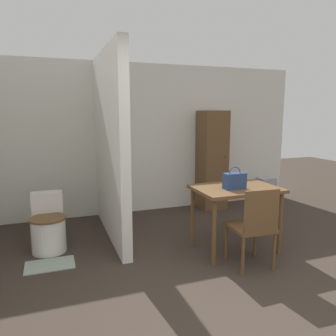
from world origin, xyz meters
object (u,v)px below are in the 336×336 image
(wooden_cabinet, at_px, (212,160))
(toilet, at_px, (48,228))
(wooden_chair, at_px, (254,225))
(dining_table, at_px, (236,195))
(space_heater, at_px, (265,193))
(handbag, at_px, (235,181))

(wooden_cabinet, bearing_deg, toilet, -160.59)
(wooden_cabinet, bearing_deg, wooden_chair, -106.12)
(dining_table, bearing_deg, wooden_cabinet, 71.65)
(dining_table, xyz_separation_m, wooden_cabinet, (0.58, 1.75, 0.17))
(wooden_cabinet, relative_size, space_heater, 3.08)
(handbag, height_order, space_heater, handbag)
(wooden_cabinet, bearing_deg, dining_table, -108.35)
(wooden_chair, bearing_deg, toilet, 151.60)
(dining_table, height_order, space_heater, dining_table)
(dining_table, height_order, handbag, handbag)
(toilet, distance_m, space_heater, 3.66)
(wooden_chair, distance_m, space_heater, 2.38)
(toilet, bearing_deg, wooden_chair, -31.16)
(dining_table, bearing_deg, handbag, -135.72)
(handbag, bearing_deg, wooden_cabinet, 70.37)
(toilet, xyz_separation_m, wooden_cabinet, (2.76, 0.97, 0.58))
(wooden_chair, relative_size, space_heater, 1.62)
(wooden_chair, height_order, toilet, wooden_chair)
(handbag, bearing_deg, dining_table, 44.28)
(toilet, relative_size, wooden_cabinet, 0.40)
(wooden_chair, xyz_separation_m, wooden_cabinet, (0.65, 2.25, 0.37))
(toilet, bearing_deg, dining_table, -19.71)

